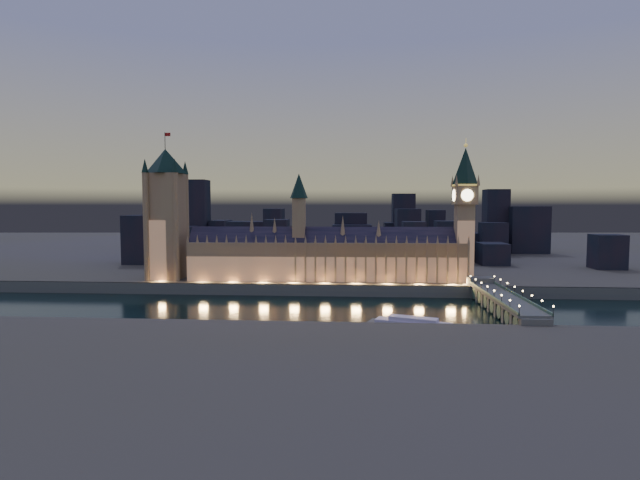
# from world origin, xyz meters

# --- Properties ---
(ground_plane) EXTENTS (2000.00, 2000.00, 0.00)m
(ground_plane) POSITION_xyz_m (0.00, 0.00, 0.00)
(ground_plane) COLOR black
(ground_plane) RESTS_ON ground
(north_bank) EXTENTS (2000.00, 960.00, 8.00)m
(north_bank) POSITION_xyz_m (0.00, 520.00, 4.00)
(north_bank) COLOR #4A462B
(north_bank) RESTS_ON ground
(embankment_wall) EXTENTS (2000.00, 2.50, 8.00)m
(embankment_wall) POSITION_xyz_m (0.00, 41.00, 4.00)
(embankment_wall) COLOR #4C5552
(embankment_wall) RESTS_ON ground
(palace_of_westminster) EXTENTS (202.00, 25.51, 78.00)m
(palace_of_westminster) POSITION_xyz_m (8.22, 61.74, 26.37)
(palace_of_westminster) COLOR #A07051
(palace_of_westminster) RESTS_ON north_bank
(victoria_tower) EXTENTS (31.68, 31.68, 108.36)m
(victoria_tower) POSITION_xyz_m (-110.00, 61.91, 61.48)
(victoria_tower) COLOR #A07051
(victoria_tower) RESTS_ON north_bank
(elizabeth_tower) EXTENTS (18.00, 18.00, 102.18)m
(elizabeth_tower) POSITION_xyz_m (108.00, 61.92, 64.82)
(elizabeth_tower) COLOR #A07051
(elizabeth_tower) RESTS_ON north_bank
(westminster_bridge) EXTENTS (16.75, 113.00, 15.90)m
(westminster_bridge) POSITION_xyz_m (115.99, -3.46, 6.00)
(westminster_bridge) COLOR #4C5552
(westminster_bridge) RESTS_ON ground
(river_boat) EXTENTS (48.71, 26.99, 4.50)m
(river_boat) POSITION_xyz_m (60.43, -40.74, 1.56)
(river_boat) COLOR #4C5552
(river_boat) RESTS_ON ground
(city_backdrop) EXTENTS (444.80, 215.63, 85.72)m
(city_backdrop) POSITION_xyz_m (36.13, 247.04, 30.81)
(city_backdrop) COLOR black
(city_backdrop) RESTS_ON north_bank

